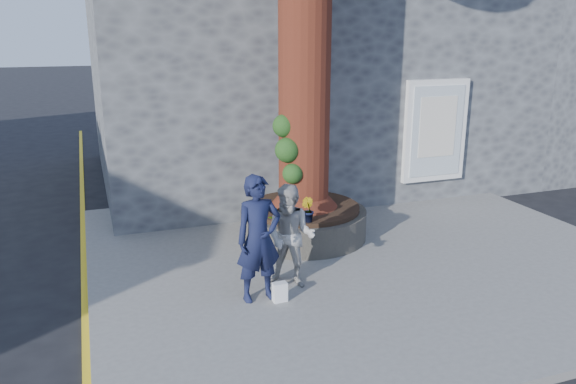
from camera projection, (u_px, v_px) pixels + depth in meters
name	position (u px, v px, depth m)	size (l,w,h in m)	color
ground	(302.00, 295.00, 8.36)	(120.00, 120.00, 0.00)	black
pavement	(362.00, 254.00, 9.74)	(9.00, 8.00, 0.12)	slate
yellow_line	(85.00, 298.00, 8.27)	(0.10, 30.00, 0.01)	yellow
stone_shop	(293.00, 55.00, 14.80)	(10.30, 8.30, 6.30)	#46484B
neighbour_shop	(533.00, 57.00, 17.46)	(6.00, 8.00, 6.00)	#46484B
planter	(303.00, 221.00, 10.32)	(2.30, 2.30, 0.60)	black
man	(259.00, 239.00, 7.75)	(0.66, 0.43, 1.81)	#131835
woman	(291.00, 236.00, 8.21)	(0.76, 0.59, 1.55)	#AAA8A3
shopping_bag	(280.00, 292.00, 7.88)	(0.20, 0.12, 0.28)	white
plant_a	(274.00, 216.00, 9.14)	(0.17, 0.12, 0.33)	gray
plant_b	(308.00, 210.00, 9.32)	(0.22, 0.22, 0.41)	gray
plant_c	(256.00, 199.00, 10.06)	(0.18, 0.18, 0.31)	gray
plant_d	(291.00, 215.00, 9.24)	(0.27, 0.24, 0.30)	gray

